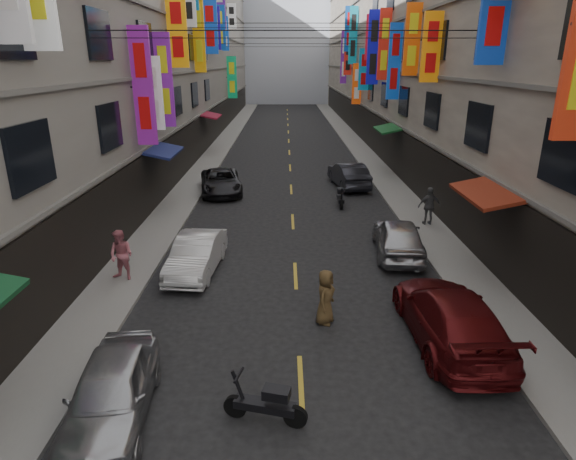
{
  "coord_description": "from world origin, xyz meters",
  "views": [
    {
      "loc": [
        -0.36,
        2.6,
        7.13
      ],
      "look_at": [
        -0.31,
        11.17,
        4.11
      ],
      "focal_mm": 30.0,
      "sensor_mm": 36.0,
      "label": 1
    }
  ],
  "objects_px": {
    "car_right_far": "(349,175)",
    "car_right_mid": "(398,237)",
    "car_left_mid": "(197,254)",
    "car_left_near": "(111,392)",
    "scooter_crossing": "(266,404)",
    "scooter_far_right": "(340,198)",
    "car_right_near": "(450,316)",
    "car_left_far": "(221,182)",
    "pedestrian_lfar": "(121,255)",
    "pedestrian_rfar": "(429,206)",
    "pedestrian_crossing": "(325,297)"
  },
  "relations": [
    {
      "from": "car_left_near",
      "to": "pedestrian_rfar",
      "type": "relative_size",
      "value": 2.29
    },
    {
      "from": "car_right_far",
      "to": "pedestrian_lfar",
      "type": "relative_size",
      "value": 2.56
    },
    {
      "from": "car_right_mid",
      "to": "car_left_near",
      "type": "bearing_deg",
      "value": 54.42
    },
    {
      "from": "car_left_far",
      "to": "car_right_near",
      "type": "height_order",
      "value": "car_right_near"
    },
    {
      "from": "scooter_far_right",
      "to": "car_right_far",
      "type": "bearing_deg",
      "value": -101.61
    },
    {
      "from": "scooter_far_right",
      "to": "car_right_near",
      "type": "bearing_deg",
      "value": 97.92
    },
    {
      "from": "car_left_near",
      "to": "car_right_far",
      "type": "bearing_deg",
      "value": 64.12
    },
    {
      "from": "scooter_far_right",
      "to": "pedestrian_lfar",
      "type": "bearing_deg",
      "value": 48.64
    },
    {
      "from": "scooter_crossing",
      "to": "pedestrian_crossing",
      "type": "height_order",
      "value": "pedestrian_crossing"
    },
    {
      "from": "car_right_mid",
      "to": "scooter_crossing",
      "type": "bearing_deg",
      "value": 68.38
    },
    {
      "from": "car_left_mid",
      "to": "car_right_mid",
      "type": "relative_size",
      "value": 0.94
    },
    {
      "from": "car_left_near",
      "to": "pedestrian_crossing",
      "type": "bearing_deg",
      "value": 34.21
    },
    {
      "from": "pedestrian_rfar",
      "to": "pedestrian_crossing",
      "type": "distance_m",
      "value": 9.99
    },
    {
      "from": "scooter_far_right",
      "to": "pedestrian_lfar",
      "type": "xyz_separation_m",
      "value": [
        -8.35,
        -9.08,
        0.55
      ]
    },
    {
      "from": "car_right_far",
      "to": "pedestrian_lfar",
      "type": "height_order",
      "value": "pedestrian_lfar"
    },
    {
      "from": "car_left_far",
      "to": "pedestrian_rfar",
      "type": "xyz_separation_m",
      "value": [
        10.12,
        -5.99,
        0.33
      ]
    },
    {
      "from": "car_right_far",
      "to": "car_right_mid",
      "type": "bearing_deg",
      "value": 84.44
    },
    {
      "from": "pedestrian_crossing",
      "to": "car_left_mid",
      "type": "bearing_deg",
      "value": 73.07
    },
    {
      "from": "car_left_near",
      "to": "car_right_mid",
      "type": "distance_m",
      "value": 12.04
    },
    {
      "from": "pedestrian_crossing",
      "to": "car_right_far",
      "type": "bearing_deg",
      "value": 13.38
    },
    {
      "from": "car_right_far",
      "to": "pedestrian_rfar",
      "type": "distance_m",
      "value": 7.82
    },
    {
      "from": "car_left_far",
      "to": "car_right_far",
      "type": "height_order",
      "value": "car_right_far"
    },
    {
      "from": "pedestrian_lfar",
      "to": "car_right_near",
      "type": "bearing_deg",
      "value": -2.06
    },
    {
      "from": "scooter_far_right",
      "to": "pedestrian_crossing",
      "type": "distance_m",
      "value": 11.93
    },
    {
      "from": "car_right_near",
      "to": "pedestrian_crossing",
      "type": "height_order",
      "value": "pedestrian_crossing"
    },
    {
      "from": "car_left_mid",
      "to": "car_right_mid",
      "type": "distance_m",
      "value": 7.66
    },
    {
      "from": "scooter_far_right",
      "to": "car_right_mid",
      "type": "distance_m",
      "value": 6.85
    },
    {
      "from": "scooter_far_right",
      "to": "car_left_far",
      "type": "relative_size",
      "value": 0.38
    },
    {
      "from": "car_right_mid",
      "to": "pedestrian_lfar",
      "type": "height_order",
      "value": "pedestrian_lfar"
    },
    {
      "from": "car_left_far",
      "to": "car_right_near",
      "type": "distance_m",
      "value": 17.38
    },
    {
      "from": "car_right_far",
      "to": "pedestrian_rfar",
      "type": "height_order",
      "value": "pedestrian_rfar"
    },
    {
      "from": "car_left_near",
      "to": "car_left_mid",
      "type": "relative_size",
      "value": 0.98
    },
    {
      "from": "pedestrian_rfar",
      "to": "car_right_far",
      "type": "bearing_deg",
      "value": -74.58
    },
    {
      "from": "car_left_mid",
      "to": "pedestrian_lfar",
      "type": "xyz_separation_m",
      "value": [
        -2.35,
        -0.85,
        0.33
      ]
    },
    {
      "from": "scooter_crossing",
      "to": "car_right_far",
      "type": "xyz_separation_m",
      "value": [
        4.17,
        19.82,
        0.29
      ]
    },
    {
      "from": "scooter_far_right",
      "to": "car_right_mid",
      "type": "height_order",
      "value": "car_right_mid"
    },
    {
      "from": "car_right_far",
      "to": "scooter_far_right",
      "type": "bearing_deg",
      "value": 68.44
    },
    {
      "from": "scooter_crossing",
      "to": "car_right_near",
      "type": "xyz_separation_m",
      "value": [
        4.76,
        3.04,
        0.3
      ]
    },
    {
      "from": "scooter_crossing",
      "to": "pedestrian_crossing",
      "type": "bearing_deg",
      "value": -6.42
    },
    {
      "from": "car_right_mid",
      "to": "car_right_far",
      "type": "height_order",
      "value": "same"
    },
    {
      "from": "scooter_crossing",
      "to": "car_left_mid",
      "type": "relative_size",
      "value": 0.44
    },
    {
      "from": "car_left_mid",
      "to": "car_right_near",
      "type": "height_order",
      "value": "car_right_near"
    },
    {
      "from": "car_right_near",
      "to": "pedestrian_lfar",
      "type": "xyz_separation_m",
      "value": [
        -9.85,
        3.72,
        0.24
      ]
    },
    {
      "from": "scooter_far_right",
      "to": "pedestrian_rfar",
      "type": "bearing_deg",
      "value": 138.37
    },
    {
      "from": "scooter_crossing",
      "to": "car_right_near",
      "type": "bearing_deg",
      "value": -43.04
    },
    {
      "from": "car_left_near",
      "to": "pedestrian_lfar",
      "type": "distance_m",
      "value": 6.9
    },
    {
      "from": "pedestrian_lfar",
      "to": "car_right_far",
      "type": "bearing_deg",
      "value": 73.29
    },
    {
      "from": "car_left_near",
      "to": "car_right_far",
      "type": "xyz_separation_m",
      "value": [
        7.38,
        19.7,
        0.06
      ]
    },
    {
      "from": "car_right_near",
      "to": "scooter_crossing",
      "type": "bearing_deg",
      "value": 31.26
    },
    {
      "from": "car_left_far",
      "to": "car_right_mid",
      "type": "xyz_separation_m",
      "value": [
        8.0,
        -9.31,
        0.08
      ]
    }
  ]
}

